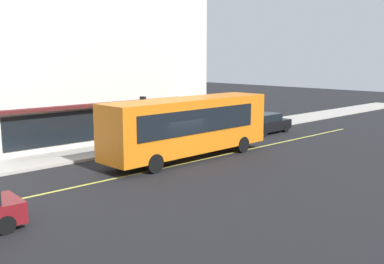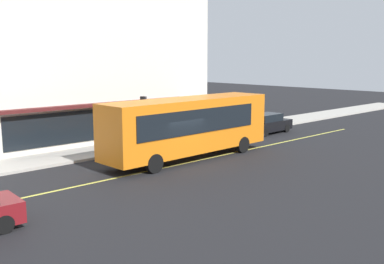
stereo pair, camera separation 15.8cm
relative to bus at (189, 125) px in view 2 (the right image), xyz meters
name	(u,v)px [view 2 (the right image)]	position (x,y,z in m)	size (l,w,h in m)	color
ground	(179,164)	(-1.37, -0.71, -1.99)	(120.00, 120.00, 0.00)	black
sidewalk	(120,148)	(-1.37, 5.02, -1.91)	(80.00, 3.18, 0.15)	#B2ADA3
lane_centre_stripe	(179,164)	(-1.37, -0.71, -1.98)	(36.00, 0.16, 0.01)	#D8D14C
storefront_building	(52,65)	(-2.10, 12.56, 3.29)	(20.24, 12.52, 10.57)	silver
bus	(189,125)	(0.00, 0.00, 0.00)	(11.19, 2.84, 3.50)	orange
traffic_light	(144,109)	(-0.07, 4.20, 0.55)	(0.30, 0.52, 3.20)	#2D2D33
car_black	(267,124)	(10.38, 2.40, -1.24)	(4.36, 1.98, 1.52)	black
pedestrian_mid_block	(159,122)	(2.75, 6.18, -0.77)	(0.34, 0.34, 1.76)	black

